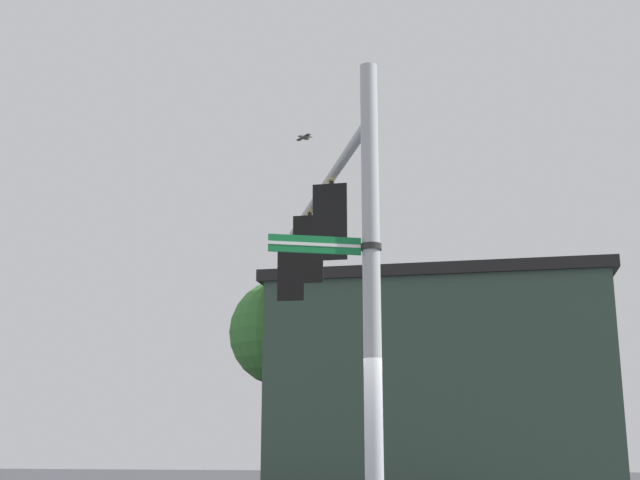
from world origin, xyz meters
name	(u,v)px	position (x,y,z in m)	size (l,w,h in m)	color
signal_pole	(372,302)	(0.00, 0.00, 3.20)	(0.23, 0.23, 6.39)	#ADB2B7
mast_arm	(315,201)	(-1.44, 3.50, 5.60)	(0.15, 0.15, 7.56)	#ADB2B7
traffic_light_nearest_pole	(332,224)	(-0.91, 2.24, 4.83)	(0.54, 0.49, 1.31)	black
traffic_light_mid_inner	(310,251)	(-1.63, 3.98, 4.83)	(0.54, 0.49, 1.31)	black
traffic_light_mid_outer	(293,272)	(-2.35, 5.73, 4.83)	(0.54, 0.49, 1.31)	black
street_name_sign	(338,246)	(-0.39, -0.16, 3.90)	(1.35, 0.65, 0.22)	#147238
bird_flying	(304,137)	(-1.99, 5.10, 7.42)	(0.37, 0.32, 0.13)	#4C4742
storefront_building	(442,389)	(0.14, 12.92, 2.94)	(8.96, 6.41, 5.86)	#33473D
tree_by_storefront	(283,334)	(-4.13, 12.19, 4.44)	(2.94, 2.94, 5.96)	#4C3823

